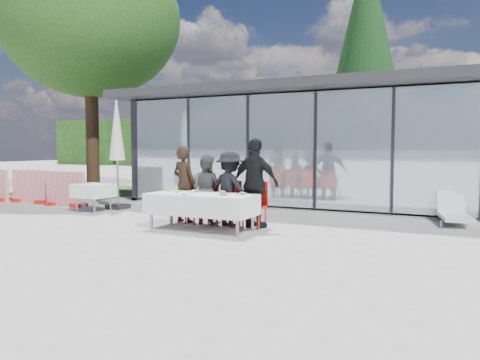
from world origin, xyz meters
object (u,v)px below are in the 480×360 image
at_px(market_umbrella, 117,137).
at_px(plate_extra, 224,195).
at_px(diner_chair_b, 207,200).
at_px(spare_table_left, 94,191).
at_px(folded_eyeglasses, 184,195).
at_px(lounger, 454,212).
at_px(diner_chair_d, 256,202).
at_px(plate_c, 222,192).
at_px(dining_table, 201,204).
at_px(conifer_tree, 366,48).
at_px(diner_d, 255,183).
at_px(diner_chair_c, 230,201).
at_px(diner_chair_a, 185,198).
at_px(deciduous_tree, 90,22).
at_px(diner_a, 184,184).
at_px(juice_bottle, 176,190).
at_px(diner_b, 206,190).
at_px(plate_d, 242,194).
at_px(plate_b, 195,192).
at_px(plate_a, 168,190).
at_px(diner_c, 230,189).

bearing_deg(market_umbrella, plate_extra, -25.21).
height_order(diner_chair_b, spare_table_left, diner_chair_b).
relative_size(folded_eyeglasses, lounger, 0.10).
distance_m(diner_chair_d, plate_c, 0.78).
bearing_deg(dining_table, conifer_tree, 86.43).
bearing_deg(diner_d, conifer_tree, -79.68).
height_order(diner_d, folded_eyeglasses, diner_d).
relative_size(diner_chair_c, diner_chair_d, 1.00).
distance_m(diner_chair_a, diner_chair_b, 0.58).
bearing_deg(diner_d, diner_chair_b, 7.97).
xyz_separation_m(diner_chair_d, deciduous_tree, (-9.11, 4.85, 5.94)).
bearing_deg(diner_d, diner_a, 9.78).
bearing_deg(plate_c, juice_bottle, -160.46).
height_order(plate_extra, folded_eyeglasses, plate_extra).
bearing_deg(diner_b, plate_d, 160.70).
height_order(diner_d, plate_b, diner_d).
xyz_separation_m(diner_chair_a, diner_chair_d, (1.77, 0.00, 0.00)).
relative_size(plate_d, market_umbrella, 0.10).
bearing_deg(plate_b, juice_bottle, -138.75).
bearing_deg(folded_eyeglasses, plate_d, 23.52).
height_order(diner_chair_a, folded_eyeglasses, diner_chair_a).
bearing_deg(diner_chair_b, dining_table, -68.78).
height_order(diner_chair_c, conifer_tree, conifer_tree).
bearing_deg(folded_eyeglasses, diner_b, 95.25).
bearing_deg(diner_d, diner_chair_c, 6.25).
relative_size(diner_b, spare_table_left, 1.79).
xyz_separation_m(plate_extra, market_umbrella, (-4.44, 2.09, 1.20)).
xyz_separation_m(diner_chair_b, diner_chair_d, (1.19, 0.00, 0.00)).
distance_m(plate_b, lounger, 5.77).
bearing_deg(lounger, juice_bottle, -147.83).
relative_size(plate_a, plate_b, 1.00).
relative_size(diner_a, diner_chair_a, 1.77).
xyz_separation_m(diner_b, plate_b, (0.05, -0.56, 0.01)).
distance_m(diner_c, juice_bottle, 1.16).
height_order(diner_d, deciduous_tree, deciduous_tree).
distance_m(plate_extra, deciduous_tree, 12.03).
xyz_separation_m(plate_a, plate_extra, (1.53, -0.33, 0.00)).
height_order(diner_b, spare_table_left, diner_b).
xyz_separation_m(plate_c, deciduous_tree, (-8.59, 5.39, 5.71)).
bearing_deg(market_umbrella, diner_chair_c, -15.47).
distance_m(spare_table_left, market_umbrella, 1.60).
xyz_separation_m(spare_table_left, lounger, (8.67, 1.99, -0.30)).
bearing_deg(folded_eyeglasses, market_umbrella, 148.41).
height_order(diner_d, market_umbrella, market_umbrella).
bearing_deg(deciduous_tree, diner_chair_a, -33.47).
bearing_deg(plate_b, folded_eyeglasses, -84.75).
height_order(diner_chair_b, diner_d, diner_d).
bearing_deg(conifer_tree, market_umbrella, -113.19).
height_order(plate_b, spare_table_left, plate_b).
bearing_deg(diner_d, dining_table, 48.13).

